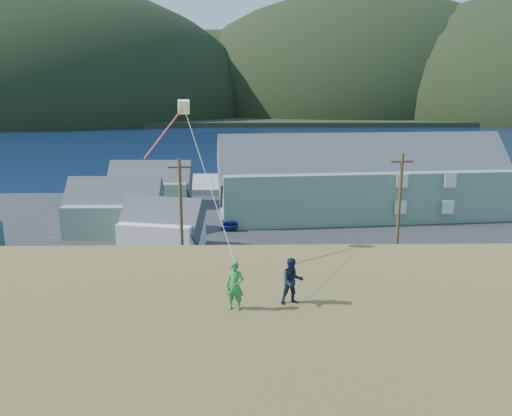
% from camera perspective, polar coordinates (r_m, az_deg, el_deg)
% --- Properties ---
extents(ground, '(900.00, 900.00, 0.00)m').
position_cam_1_polar(ground, '(36.43, -5.02, -9.23)').
color(ground, '#0A1638').
rests_on(ground, ground).
extents(grass_strip, '(110.00, 8.00, 0.10)m').
position_cam_1_polar(grass_strip, '(34.57, -5.26, -10.40)').
color(grass_strip, '#4C3D19').
rests_on(grass_strip, ground).
extents(waterfront_lot, '(72.00, 36.00, 0.12)m').
position_cam_1_polar(waterfront_lot, '(52.51, -3.75, -2.13)').
color(waterfront_lot, '#28282B').
rests_on(waterfront_lot, ground).
extents(wharf, '(26.00, 14.00, 0.90)m').
position_cam_1_polar(wharf, '(75.31, -7.49, 2.73)').
color(wharf, gray).
rests_on(wharf, ground).
extents(far_shore, '(900.00, 320.00, 2.00)m').
position_cam_1_polar(far_shore, '(363.86, -1.38, 11.01)').
color(far_shore, black).
rests_on(far_shore, ground).
extents(far_hills, '(760.00, 265.00, 143.00)m').
position_cam_1_polar(far_hills, '(314.96, 5.16, 10.83)').
color(far_hills, black).
rests_on(far_hills, ground).
extents(lodge, '(33.04, 12.30, 11.35)m').
position_cam_1_polar(lodge, '(57.26, 12.12, 3.30)').
color(lodge, gray).
rests_on(lodge, waterfront_lot).
extents(shed_palegreen_near, '(9.36, 5.94, 6.76)m').
position_cam_1_polar(shed_palegreen_near, '(51.59, -15.87, -0.03)').
color(shed_palegreen_near, gray).
rests_on(shed_palegreen_near, waterfront_lot).
extents(shed_white, '(7.96, 6.12, 5.66)m').
position_cam_1_polar(shed_white, '(45.14, -10.68, -2.06)').
color(shed_white, white).
rests_on(shed_white, waterfront_lot).
extents(shed_palegreen_far, '(10.22, 5.97, 6.79)m').
position_cam_1_polar(shed_palegreen_far, '(63.30, -11.96, 2.58)').
color(shed_palegreen_far, gray).
rests_on(shed_palegreen_far, waterfront_lot).
extents(utility_poles, '(31.25, 0.24, 9.47)m').
position_cam_1_polar(utility_poles, '(36.53, -7.68, -1.46)').
color(utility_poles, '#47331E').
rests_on(utility_poles, waterfront_lot).
extents(parked_cars, '(19.49, 12.88, 1.53)m').
position_cam_1_polar(parked_cars, '(56.77, -11.32, -0.38)').
color(parked_cars, silver).
rests_on(parked_cars, waterfront_lot).
extents(kite_flyer_green, '(0.63, 0.48, 1.53)m').
position_cam_1_polar(kite_flyer_green, '(15.53, -2.42, -8.90)').
color(kite_flyer_green, '#238235').
rests_on(kite_flyer_green, hillside).
extents(kite_flyer_navy, '(0.82, 0.69, 1.51)m').
position_cam_1_polar(kite_flyer_navy, '(15.96, 4.16, -8.35)').
color(kite_flyer_navy, '#121C33').
rests_on(kite_flyer_navy, hillside).
extents(kite_rig, '(1.74, 3.48, 8.14)m').
position_cam_1_polar(kite_rig, '(20.74, -8.52, 10.78)').
color(kite_rig, '#FBFEC1').
rests_on(kite_rig, ground).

